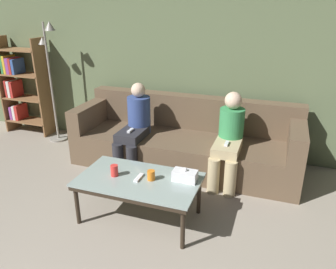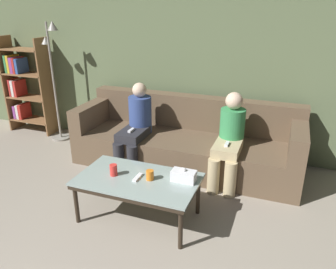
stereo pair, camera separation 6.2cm
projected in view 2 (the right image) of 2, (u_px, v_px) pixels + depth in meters
The scene contains 11 objects.
wall_back at pixel (200, 56), 4.18m from camera, with size 12.00×0.06×2.60m.
couch at pixel (186, 142), 4.11m from camera, with size 2.76×0.89×0.83m.
coffee_table at pixel (138, 182), 3.03m from camera, with size 1.12×0.64×0.43m.
cup_near_left at pixel (114, 170), 3.05m from camera, with size 0.07×0.07×0.11m.
cup_near_right at pixel (150, 175), 2.97m from camera, with size 0.07×0.07×0.09m.
tissue_box at pixel (184, 176), 2.95m from camera, with size 0.22×0.12×0.13m.
game_remote at pixel (138, 177), 3.01m from camera, with size 0.04×0.15×0.02m.
bookshelf at pixel (24, 85), 5.09m from camera, with size 0.75×0.32×1.47m.
standing_lamp at pixel (54, 70), 4.62m from camera, with size 0.31×0.26×1.71m.
seated_person_left_end at pixel (136, 125), 4.00m from camera, with size 0.31×0.64×1.04m.
seated_person_mid_left at pixel (229, 138), 3.63m from camera, with size 0.31×0.65×1.02m.
Camera 2 is at (1.12, -0.46, 1.93)m, focal length 35.00 mm.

